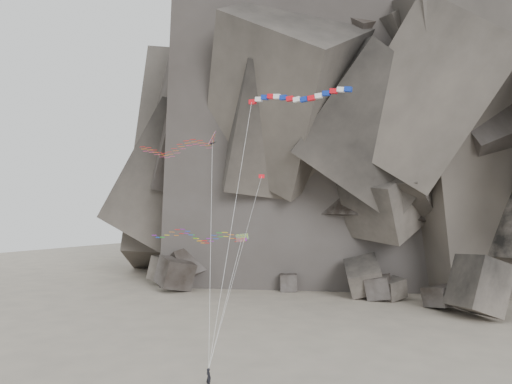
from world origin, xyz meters
The scene contains 8 objects.
ground centered at (0.00, 0.00, 0.00)m, with size 260.00×260.00×0.00m, color #A19582.
headland centered at (0.00, 70.00, 42.00)m, with size 110.00×70.00×84.00m, color #5B534B, non-canonical shape.
boulder_field centered at (-4.07, 33.89, 2.54)m, with size 64.83×18.83×9.81m.
kite_flyer centered at (5.22, -8.38, 0.89)m, with size 0.62×0.42×1.79m, color black.
delta_kite centered at (-6.99, 1.88, 21.87)m, with size 17.09×11.75×22.19m.
banner_kite centered at (8.45, 2.59, 26.17)m, with size 11.04×11.81×25.40m.
parafoil_kite centered at (-5.23, 3.43, 11.86)m, with size 17.33×12.27×11.06m.
pennant_kite centered at (3.77, 1.98, 15.50)m, with size 2.04×12.68×17.17m.
Camera 1 is at (29.09, -43.30, 14.83)m, focal length 35.00 mm.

